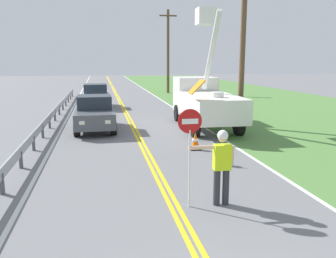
{
  "coord_description": "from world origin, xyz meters",
  "views": [
    {
      "loc": [
        -1.64,
        -2.91,
        3.41
      ],
      "look_at": [
        0.51,
        8.16,
        1.2
      ],
      "focal_mm": 37.71,
      "sensor_mm": 36.0,
      "label": 1
    }
  ],
  "objects": [
    {
      "name": "utility_bucket_truck",
      "position": [
        3.65,
        14.65,
        1.43
      ],
      "size": [
        2.88,
        6.88,
        5.93
      ],
      "color": "white",
      "rests_on": "ground"
    },
    {
      "name": "utility_pole_near",
      "position": [
        5.48,
        14.18,
        4.45
      ],
      "size": [
        1.8,
        0.28,
        8.53
      ],
      "color": "brown",
      "rests_on": "ground"
    },
    {
      "name": "edge_line_right",
      "position": [
        3.6,
        20.0,
        0.01
      ],
      "size": [
        0.12,
        110.0,
        0.01
      ],
      "primitive_type": "cube",
      "color": "silver",
      "rests_on": "ground"
    },
    {
      "name": "centerline_yellow_right",
      "position": [
        0.09,
        20.0,
        0.01
      ],
      "size": [
        0.11,
        110.0,
        0.01
      ],
      "primitive_type": "cube",
      "color": "yellow",
      "rests_on": "ground"
    },
    {
      "name": "traffic_cone_mid",
      "position": [
        1.92,
        9.9,
        0.34
      ],
      "size": [
        0.4,
        0.4,
        0.7
      ],
      "color": "orange",
      "rests_on": "ground"
    },
    {
      "name": "utility_pole_mid",
      "position": [
        5.47,
        33.82,
        4.41
      ],
      "size": [
        1.8,
        0.28,
        8.46
      ],
      "color": "brown",
      "rests_on": "ground"
    },
    {
      "name": "stop_sign_paddle",
      "position": [
        0.34,
        4.7,
        1.71
      ],
      "size": [
        0.56,
        0.04,
        2.33
      ],
      "color": "silver",
      "rests_on": "ground"
    },
    {
      "name": "centerline_yellow_left",
      "position": [
        -0.09,
        20.0,
        0.01
      ],
      "size": [
        0.11,
        110.0,
        0.01
      ],
      "primitive_type": "cube",
      "color": "yellow",
      "rests_on": "ground"
    },
    {
      "name": "flagger_worker",
      "position": [
        1.11,
        4.66,
        1.05
      ],
      "size": [
        1.09,
        0.26,
        1.83
      ],
      "color": "#2D2D33",
      "rests_on": "ground"
    },
    {
      "name": "edge_line_left",
      "position": [
        -3.6,
        20.0,
        0.01
      ],
      "size": [
        0.12,
        110.0,
        0.01
      ],
      "primitive_type": "cube",
      "color": "silver",
      "rests_on": "ground"
    },
    {
      "name": "oncoming_sedan_nearest",
      "position": [
        -1.91,
        14.58,
        0.83
      ],
      "size": [
        1.94,
        4.12,
        1.7
      ],
      "color": "#4C5156",
      "rests_on": "ground"
    },
    {
      "name": "oncoming_sedan_second",
      "position": [
        -1.94,
        23.22,
        0.83
      ],
      "size": [
        1.93,
        4.11,
        1.7
      ],
      "color": "silver",
      "rests_on": "ground"
    },
    {
      "name": "guardrail_left_shoulder",
      "position": [
        -4.2,
        16.66,
        0.52
      ],
      "size": [
        0.1,
        32.0,
        0.71
      ],
      "color": "#9EA0A3",
      "rests_on": "ground"
    },
    {
      "name": "traffic_cone_lead",
      "position": [
        2.28,
        7.76,
        0.34
      ],
      "size": [
        0.4,
        0.4,
        0.7
      ],
      "color": "orange",
      "rests_on": "ground"
    },
    {
      "name": "grass_verge_right",
      "position": [
        11.6,
        20.0,
        0.0
      ],
      "size": [
        16.0,
        110.0,
        0.01
      ],
      "primitive_type": "cube",
      "color": "#517F3D",
      "rests_on": "ground"
    }
  ]
}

